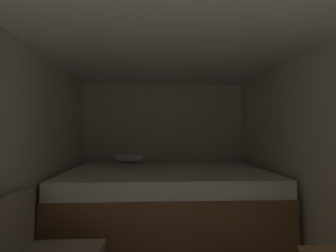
# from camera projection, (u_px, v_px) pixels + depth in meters

# --- Properties ---
(wall_back) EXTENTS (2.78, 0.05, 2.08)m
(wall_back) POSITION_uv_depth(u_px,v_px,m) (164.00, 146.00, 4.57)
(wall_back) COLOR beige
(wall_back) RESTS_ON ground
(ceiling_slab) EXTENTS (2.78, 4.89, 0.05)m
(ceiling_slab) POSITION_uv_depth(u_px,v_px,m) (176.00, 27.00, 2.13)
(ceiling_slab) COLOR white
(ceiling_slab) RESTS_ON wall_left
(bed) EXTENTS (2.56, 1.89, 0.95)m
(bed) POSITION_uv_depth(u_px,v_px,m) (167.00, 199.00, 3.55)
(bed) COLOR brown
(bed) RESTS_ON ground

